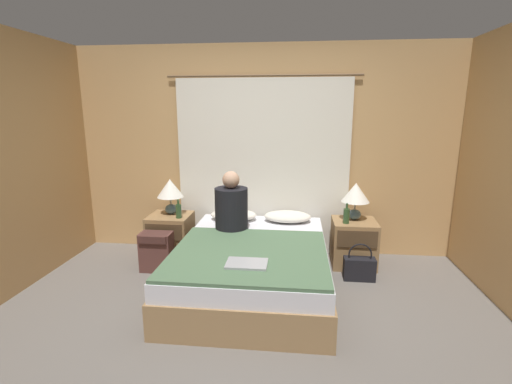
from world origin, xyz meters
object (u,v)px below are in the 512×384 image
at_px(nightstand_right, 354,243).
at_px(pillow_right, 288,217).
at_px(laptop_on_bed, 247,264).
at_px(person_left_in_bed, 231,207).
at_px(handbag_on_floor, 359,268).
at_px(pillow_left, 234,215).
at_px(lamp_right, 356,195).
at_px(beer_bottle_on_left_stand, 179,211).
at_px(lamp_left, 170,190).
at_px(beer_bottle_on_right_stand, 346,216).
at_px(bed, 253,266).
at_px(nightstand_left, 171,236).
at_px(backpack_on_floor, 156,250).

relative_size(nightstand_right, pillow_right, 0.96).
height_order(pillow_right, laptop_on_bed, pillow_right).
bearing_deg(person_left_in_bed, handbag_on_floor, -2.90).
bearing_deg(handbag_on_floor, pillow_left, 162.26).
bearing_deg(handbag_on_floor, lamp_right, 91.38).
xyz_separation_m(nightstand_right, lamp_right, (-0.00, 0.06, 0.55)).
height_order(beer_bottle_on_left_stand, handbag_on_floor, beer_bottle_on_left_stand).
bearing_deg(handbag_on_floor, lamp_left, 168.22).
xyz_separation_m(pillow_left, handbag_on_floor, (1.41, -0.45, -0.40)).
bearing_deg(pillow_right, beer_bottle_on_left_stand, -172.79).
relative_size(nightstand_right, lamp_right, 1.24).
bearing_deg(person_left_in_bed, nightstand_right, 13.35).
bearing_deg(beer_bottle_on_right_stand, beer_bottle_on_left_stand, 180.00).
relative_size(nightstand_right, person_left_in_bed, 0.81).
xyz_separation_m(lamp_right, laptop_on_bed, (-1.06, -1.34, -0.30)).
distance_m(person_left_in_bed, laptop_on_bed, 1.02).
xyz_separation_m(lamp_left, handbag_on_floor, (2.17, -0.45, -0.68)).
bearing_deg(handbag_on_floor, bed, -164.00).
bearing_deg(pillow_left, beer_bottle_on_right_stand, -7.02).
xyz_separation_m(lamp_left, pillow_right, (1.40, -0.00, -0.28)).
relative_size(lamp_right, handbag_on_floor, 1.06).
distance_m(nightstand_left, person_left_in_bed, 0.99).
distance_m(lamp_left, lamp_right, 2.16).
xyz_separation_m(pillow_left, beer_bottle_on_right_stand, (1.29, -0.16, 0.08)).
bearing_deg(handbag_on_floor, beer_bottle_on_left_stand, 171.79).
distance_m(nightstand_right, lamp_left, 2.22).
bearing_deg(lamp_right, backpack_on_floor, -168.14).
relative_size(nightstand_right, backpack_on_floor, 1.21).
xyz_separation_m(person_left_in_bed, beer_bottle_on_right_stand, (1.24, 0.22, -0.12)).
height_order(lamp_right, pillow_left, lamp_right).
height_order(person_left_in_bed, beer_bottle_on_right_stand, person_left_in_bed).
bearing_deg(laptop_on_bed, lamp_right, 51.60).
bearing_deg(backpack_on_floor, lamp_right, 11.86).
bearing_deg(beer_bottle_on_right_stand, pillow_right, 166.26).
distance_m(nightstand_left, lamp_right, 2.22).
xyz_separation_m(bed, backpack_on_floor, (-1.11, 0.31, 0.01)).
relative_size(lamp_left, pillow_right, 0.78).
height_order(bed, nightstand_left, nightstand_left).
bearing_deg(laptop_on_bed, bed, 91.80).
distance_m(pillow_left, laptop_on_bed, 1.38).
relative_size(lamp_right, backpack_on_floor, 0.98).
distance_m(beer_bottle_on_left_stand, beer_bottle_on_right_stand, 1.90).
xyz_separation_m(person_left_in_bed, beer_bottle_on_left_stand, (-0.66, 0.22, -0.13)).
height_order(pillow_left, person_left_in_bed, person_left_in_bed).
height_order(bed, pillow_left, pillow_left).
xyz_separation_m(bed, pillow_left, (-0.32, 0.76, 0.30)).
xyz_separation_m(nightstand_left, pillow_right, (1.40, 0.06, 0.27)).
relative_size(nightstand_left, nightstand_right, 1.00).
distance_m(pillow_right, beer_bottle_on_left_stand, 1.27).
distance_m(beer_bottle_on_right_stand, handbag_on_floor, 0.58).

